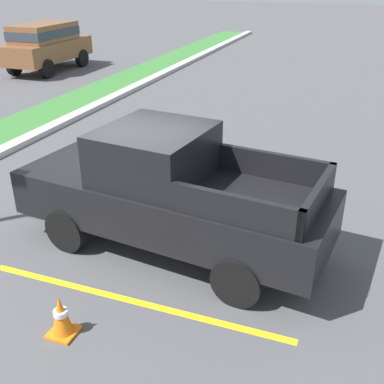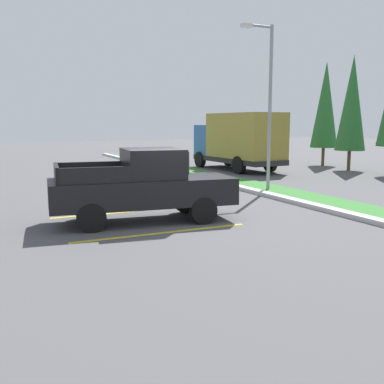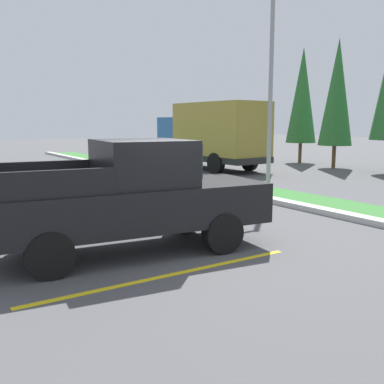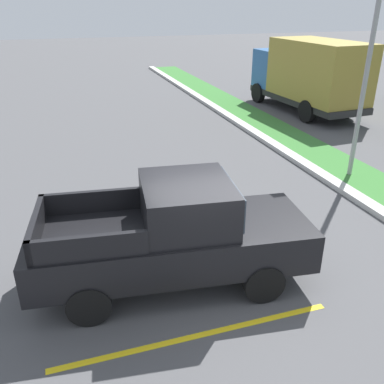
{
  "view_description": "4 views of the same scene",
  "coord_description": "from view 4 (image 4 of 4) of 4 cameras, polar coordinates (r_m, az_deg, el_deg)",
  "views": [
    {
      "loc": [
        -6.62,
        -3.6,
        4.4
      ],
      "look_at": [
        0.15,
        -1.06,
        0.89
      ],
      "focal_mm": 43.76,
      "sensor_mm": 36.0,
      "label": 1
    },
    {
      "loc": [
        11.88,
        -5.0,
        2.82
      ],
      "look_at": [
        -0.3,
        0.71,
        0.76
      ],
      "focal_mm": 42.12,
      "sensor_mm": 36.0,
      "label": 2
    },
    {
      "loc": [
        7.08,
        -4.22,
        2.41
      ],
      "look_at": [
        -0.26,
        0.54,
        1.03
      ],
      "focal_mm": 41.03,
      "sensor_mm": 36.0,
      "label": 3
    },
    {
      "loc": [
        6.2,
        -2.56,
        5.05
      ],
      "look_at": [
        -1.2,
        -0.17,
        1.44
      ],
      "focal_mm": 38.83,
      "sensor_mm": 36.0,
      "label": 4
    }
  ],
  "objects": [
    {
      "name": "traffic_cone",
      "position": [
        10.38,
        -3.5,
        -2.44
      ],
      "size": [
        0.36,
        0.36,
        0.6
      ],
      "color": "orange",
      "rests_on": "ground"
    },
    {
      "name": "ground_plane",
      "position": [
        8.39,
        3.69,
        -12.16
      ],
      "size": [
        120.0,
        120.0,
        0.0
      ],
      "primitive_type": "plane",
      "color": "#4C4C4F"
    },
    {
      "name": "parking_line_far",
      "position": [
        7.26,
        0.76,
        -19.13
      ],
      "size": [
        0.12,
        4.8,
        0.01
      ],
      "primitive_type": "cube",
      "color": "yellow",
      "rests_on": "ground"
    },
    {
      "name": "parking_line_near",
      "position": [
        9.64,
        -5.16,
        -6.78
      ],
      "size": [
        0.12,
        4.8,
        0.01
      ],
      "primitive_type": "cube",
      "color": "yellow",
      "rests_on": "ground"
    },
    {
      "name": "cargo_truck_distant",
      "position": [
        21.37,
        15.76,
        15.38
      ],
      "size": [
        6.93,
        2.84,
        3.4
      ],
      "color": "black",
      "rests_on": "ground"
    },
    {
      "name": "pickup_truck_main",
      "position": [
        7.82,
        -2.47,
        -5.98
      ],
      "size": [
        2.5,
        5.41,
        2.1
      ],
      "color": "black",
      "rests_on": "ground"
    },
    {
      "name": "street_light",
      "position": [
        13.05,
        22.85,
        18.07
      ],
      "size": [
        0.24,
        1.49,
        6.73
      ],
      "color": "gray",
      "rests_on": "ground"
    }
  ]
}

